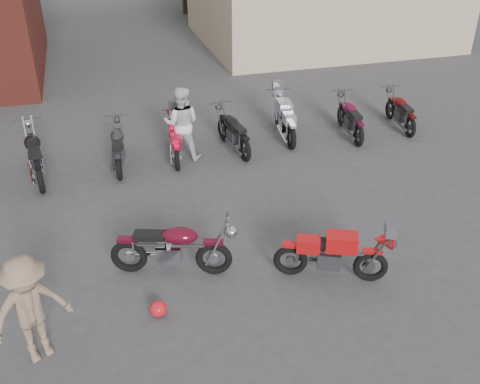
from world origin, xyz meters
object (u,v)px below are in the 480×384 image
object	(u,v)px
row_bike_2	(34,153)
sportbike	(334,252)
vintage_motorcycle	(173,245)
row_bike_5	(233,129)
person_light	(182,124)
row_bike_3	(118,145)
helmet	(158,309)
row_bike_4	(176,137)
row_bike_7	(350,116)
person_tan	(31,310)
row_bike_6	(285,117)
row_bike_8	(401,109)

from	to	relation	value
row_bike_2	sportbike	bearing A→B (deg)	-143.77
vintage_motorcycle	row_bike_5	bearing A→B (deg)	81.47
person_light	row_bike_3	distance (m)	1.61
sportbike	person_light	bearing A→B (deg)	129.77
row_bike_3	person_light	bearing A→B (deg)	-84.26
helmet	row_bike_4	bearing A→B (deg)	76.74
row_bike_4	row_bike_7	world-z (taller)	row_bike_7
person_tan	row_bike_2	size ratio (longest dim) A/B	0.81
person_tan	row_bike_2	world-z (taller)	person_tan
person_tan	row_bike_6	xyz separation A→B (m)	(6.11, 6.33, -0.28)
vintage_motorcycle	row_bike_8	xyz separation A→B (m)	(7.24, 4.71, -0.07)
row_bike_8	vintage_motorcycle	bearing A→B (deg)	130.13
row_bike_4	row_bike_6	world-z (taller)	row_bike_6
person_light	row_bike_4	distance (m)	0.42
vintage_motorcycle	row_bike_2	distance (m)	5.06
row_bike_6	row_bike_3	bearing A→B (deg)	103.36
vintage_motorcycle	person_tan	xyz separation A→B (m)	(-2.21, -1.36, 0.27)
row_bike_2	row_bike_4	size ratio (longest dim) A/B	1.15
row_bike_3	row_bike_5	distance (m)	2.90
person_light	row_bike_8	distance (m)	6.23
row_bike_5	row_bike_7	world-z (taller)	row_bike_5
row_bike_2	row_bike_6	world-z (taller)	row_bike_2
person_light	person_tan	xyz separation A→B (m)	(-3.24, -5.85, -0.05)
helmet	row_bike_2	bearing A→B (deg)	110.09
sportbike	helmet	distance (m)	3.08
row_bike_4	person_tan	bearing A→B (deg)	160.61
row_bike_7	helmet	bearing A→B (deg)	140.40
person_tan	row_bike_7	world-z (taller)	person_tan
helmet	row_bike_4	size ratio (longest dim) A/B	0.15
row_bike_3	row_bike_5	world-z (taller)	row_bike_5
person_tan	row_bike_4	size ratio (longest dim) A/B	0.94
vintage_motorcycle	row_bike_6	xyz separation A→B (m)	(3.90, 4.97, -0.01)
row_bike_5	row_bike_7	distance (m)	3.29
row_bike_6	row_bike_4	bearing A→B (deg)	104.75
row_bike_6	vintage_motorcycle	bearing A→B (deg)	148.98
row_bike_3	row_bike_4	size ratio (longest dim) A/B	1.03
person_light	row_bike_5	xyz separation A→B (m)	(1.32, 0.11, -0.36)
row_bike_2	row_bike_3	size ratio (longest dim) A/B	1.13
sportbike	vintage_motorcycle	bearing A→B (deg)	-175.57
helmet	row_bike_5	xyz separation A→B (m)	(2.80, 5.60, 0.43)
person_tan	row_bike_5	bearing A→B (deg)	29.78
person_tan	row_bike_8	distance (m)	11.23
row_bike_2	row_bike_7	distance (m)	8.08
row_bike_3	row_bike_5	size ratio (longest dim) A/B	0.99
person_light	row_bike_7	distance (m)	4.63
helmet	person_tan	xyz separation A→B (m)	(-1.77, -0.36, 0.74)
helmet	sportbike	bearing A→B (deg)	1.91
person_tan	row_bike_7	size ratio (longest dim) A/B	0.91
sportbike	row_bike_7	size ratio (longest dim) A/B	0.99
row_bike_7	row_bike_4	bearing A→B (deg)	98.30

